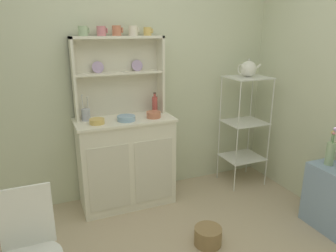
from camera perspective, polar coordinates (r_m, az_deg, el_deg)
The scene contains 19 objects.
wall_back at distance 3.24m, azimuth -7.32°, elevation 8.74°, with size 3.84×0.05×2.50m, color beige.
hutch_cabinet at distance 3.18m, azimuth -7.60°, elevation -6.25°, with size 0.94×0.45×0.90m.
hutch_shelf_unit at distance 3.11m, azimuth -9.05°, elevation 9.88°, with size 0.87×0.18×0.76m.
bakers_rack at distance 3.59m, azimuth 13.74°, elevation 1.24°, with size 0.44×0.38×1.23m.
side_shelf_blue at distance 3.18m, azimuth 27.97°, elevation -11.72°, with size 0.28×0.48×0.57m, color #849EBC.
wire_chair at distance 2.11m, azimuth -23.89°, elevation -19.03°, with size 0.36×0.36×0.85m.
floor_basket at distance 2.78m, azimuth 7.24°, elevation -19.17°, with size 0.23×0.23×0.15m, color #93754C.
cup_sage_0 at distance 2.99m, azimuth -15.12°, elevation 16.29°, with size 0.10×0.08×0.09m.
cup_rose_1 at distance 3.01m, azimuth -11.97°, elevation 16.49°, with size 0.10×0.08×0.09m.
cup_terracotta_2 at distance 3.04m, azimuth -9.24°, elevation 16.69°, with size 0.10×0.08×0.09m.
cup_cream_3 at distance 3.08m, azimuth -6.32°, elevation 16.80°, with size 0.10×0.08×0.09m.
cup_gold_4 at distance 3.13m, azimuth -3.71°, elevation 16.75°, with size 0.09×0.08×0.08m.
bowl_mixing_large at distance 2.91m, azimuth -12.74°, elevation 0.83°, with size 0.14×0.14×0.05m, color #DBB760.
bowl_floral_medium at distance 2.96m, azimuth -7.57°, elevation 1.40°, with size 0.17×0.17×0.05m, color #8EB2D1.
bowl_cream_small at distance 3.04m, azimuth -2.63°, elevation 2.08°, with size 0.14×0.14×0.06m, color #C67556.
jam_bottle at distance 3.19m, azimuth -2.40°, elevation 3.93°, with size 0.06×0.06×0.21m.
utensil_jar at distance 3.03m, azimuth -14.65°, elevation 2.05°, with size 0.08×0.08×0.25m.
porcelain_teapot at distance 3.49m, azimuth 14.36°, elevation 10.00°, with size 0.26×0.17×0.19m.
flower_vase at distance 3.09m, azimuth 27.33°, elevation -4.20°, with size 0.07×0.07×0.34m.
Camera 1 is at (-0.85, -1.47, 1.71)m, focal length 33.64 mm.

